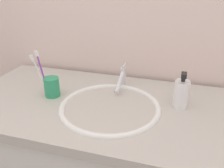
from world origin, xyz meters
TOP-DOWN VIEW (x-y plane):
  - tiled_wall_back at (0.00, 0.34)m, footprint 2.42×0.04m
  - sink_basin at (0.03, -0.02)m, footprint 0.41×0.41m
  - faucet at (0.03, 0.16)m, footprint 0.02×0.16m
  - toothbrush_cup at (-0.24, -0.00)m, footprint 0.07×0.07m
  - toothbrush_white at (-0.28, -0.03)m, footprint 0.06×0.04m
  - toothbrush_purple at (-0.28, -0.01)m, footprint 0.05×0.01m
  - soap_dispenser at (0.30, 0.06)m, footprint 0.06×0.06m

SIDE VIEW (x-z plane):
  - sink_basin at x=0.03m, z-range 0.79..0.92m
  - toothbrush_cup at x=-0.24m, z-range 0.90..0.99m
  - faucet at x=0.03m, z-range 0.90..1.00m
  - soap_dispenser at x=0.30m, z-range 0.89..1.04m
  - toothbrush_white at x=-0.28m, z-range 0.92..1.11m
  - toothbrush_purple at x=-0.28m, z-range 0.92..1.12m
  - tiled_wall_back at x=0.00m, z-range 0.00..2.40m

